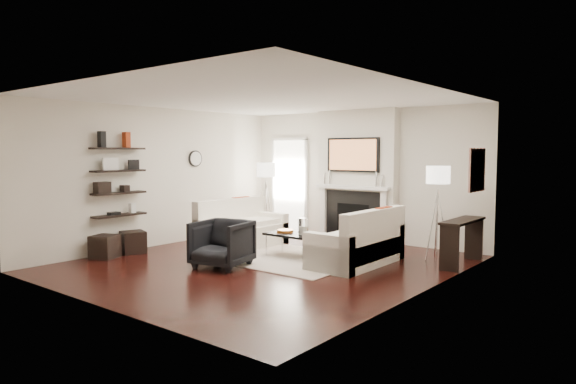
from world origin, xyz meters
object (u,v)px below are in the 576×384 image
Objects in this scene: loveseat_right_base at (356,252)px; armchair at (222,241)px; lamp_left_shade at (266,170)px; coffee_table at (296,235)px; ottoman_near at (133,242)px; lamp_right_shade at (438,175)px; loveseat_left_base at (243,236)px.

loveseat_right_base is 2.19m from armchair.
lamp_left_shade is at bearing 157.80° from loveseat_right_base.
coffee_table is 2.75× the size of ottoman_near.
armchair is 2.07× the size of lamp_left_shade.
loveseat_right_base is 4.50× the size of ottoman_near.
coffee_table is 2.64m from lamp_right_shade.
coffee_table is 1.33× the size of armchair.
loveseat_left_base is at bearing 109.82° from armchair.
loveseat_left_base and coffee_table have the same top height.
loveseat_right_base is at bearing -22.20° from lamp_left_shade.
lamp_right_shade is at bearing -0.11° from lamp_left_shade.
lamp_left_shade is at bearing 105.22° from armchair.
loveseat_left_base is at bearing -158.73° from lamp_right_shade.
coffee_table is at bearing -5.25° from loveseat_left_base.
lamp_right_shade reaches higher than coffee_table.
armchair reaches higher than ottoman_near.
armchair is at bearing -131.55° from lamp_right_shade.
lamp_right_shade is 5.55m from ottoman_near.
lamp_left_shade reaches higher than loveseat_left_base.
loveseat_right_base is at bearing 25.35° from ottoman_near.
lamp_left_shade is 3.90m from lamp_right_shade.
lamp_right_shade is at bearing 35.64° from armchair.
loveseat_right_base is 1.95m from lamp_right_shade.
coffee_table is 2.75× the size of lamp_left_shade.
coffee_table is 1.40m from armchair.
armchair is (-1.57, -1.51, 0.20)m from loveseat_right_base.
lamp_left_shade reaches higher than ottoman_near.
loveseat_left_base reaches higher than ottoman_near.
loveseat_left_base is 1.00× the size of loveseat_right_base.
armchair is 2.07× the size of lamp_right_shade.
lamp_right_shade is (3.36, 1.31, 1.24)m from loveseat_left_base.
ottoman_near is at bearing -149.28° from coffee_table.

